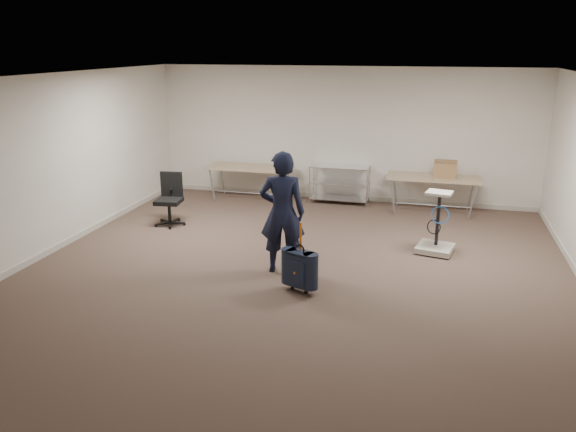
# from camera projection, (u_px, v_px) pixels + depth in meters

# --- Properties ---
(ground) EXTENTS (9.00, 9.00, 0.00)m
(ground) POSITION_uv_depth(u_px,v_px,m) (290.00, 280.00, 8.02)
(ground) COLOR #45352A
(ground) RESTS_ON ground
(room_shell) EXTENTS (8.00, 9.00, 9.00)m
(room_shell) POSITION_uv_depth(u_px,v_px,m) (311.00, 244.00, 9.28)
(room_shell) COLOR white
(room_shell) RESTS_ON ground
(folding_table_left) EXTENTS (1.80, 0.75, 0.73)m
(folding_table_left) POSITION_uv_depth(u_px,v_px,m) (250.00, 169.00, 11.93)
(folding_table_left) COLOR tan
(folding_table_left) RESTS_ON ground
(folding_table_right) EXTENTS (1.80, 0.75, 0.73)m
(folding_table_right) POSITION_uv_depth(u_px,v_px,m) (434.00, 179.00, 11.02)
(folding_table_right) COLOR tan
(folding_table_right) RESTS_ON ground
(wire_shelf) EXTENTS (1.22, 0.47, 0.80)m
(wire_shelf) POSITION_uv_depth(u_px,v_px,m) (340.00, 182.00, 11.78)
(wire_shelf) COLOR silver
(wire_shelf) RESTS_ON ground
(person) EXTENTS (0.72, 0.54, 1.80)m
(person) POSITION_uv_depth(u_px,v_px,m) (282.00, 213.00, 8.07)
(person) COLOR black
(person) RESTS_ON ground
(suitcase) EXTENTS (0.41, 0.32, 0.98)m
(suitcase) POSITION_uv_depth(u_px,v_px,m) (300.00, 269.00, 7.54)
(suitcase) COLOR black
(suitcase) RESTS_ON ground
(office_chair) EXTENTS (0.58, 0.58, 0.96)m
(office_chair) POSITION_uv_depth(u_px,v_px,m) (170.00, 209.00, 10.41)
(office_chair) COLOR black
(office_chair) RESTS_ON ground
(equipment_cart) EXTENTS (0.65, 0.65, 1.01)m
(equipment_cart) POSITION_uv_depth(u_px,v_px,m) (436.00, 237.00, 9.00)
(equipment_cart) COLOR silver
(equipment_cart) RESTS_ON ground
(cardboard_box) EXTENTS (0.45, 0.35, 0.32)m
(cardboard_box) POSITION_uv_depth(u_px,v_px,m) (445.00, 169.00, 10.93)
(cardboard_box) COLOR #A3884C
(cardboard_box) RESTS_ON folding_table_right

